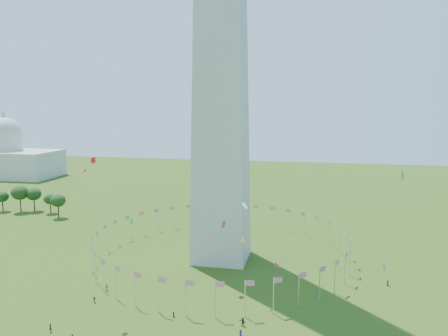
# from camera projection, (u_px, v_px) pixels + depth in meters

# --- Properties ---
(flag_ring) EXTENTS (80.24, 80.24, 9.00)m
(flag_ring) POSITION_uv_depth(u_px,v_px,m) (221.00, 245.00, 140.33)
(flag_ring) COLOR silver
(flag_ring) RESTS_ON ground
(capitol_building) EXTENTS (70.00, 35.00, 46.00)m
(capitol_building) POSITION_uv_depth(u_px,v_px,m) (5.00, 143.00, 299.95)
(capitol_building) COLOR beige
(capitol_building) RESTS_ON ground
(kites_aloft) EXTENTS (116.13, 68.46, 32.80)m
(kites_aloft) POSITION_uv_depth(u_px,v_px,m) (249.00, 226.00, 108.48)
(kites_aloft) COLOR #CC2699
(kites_aloft) RESTS_ON ground
(tree_line_west) EXTENTS (55.49, 15.55, 12.11)m
(tree_line_west) POSITION_uv_depth(u_px,v_px,m) (14.00, 201.00, 201.00)
(tree_line_west) COLOR #264E1A
(tree_line_west) RESTS_ON ground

